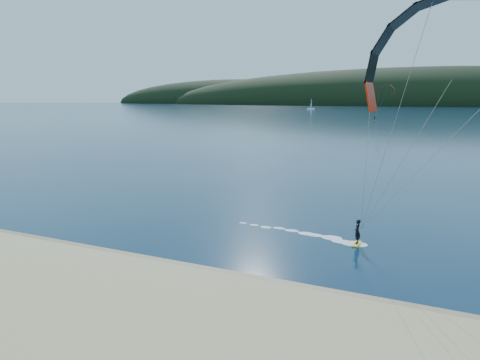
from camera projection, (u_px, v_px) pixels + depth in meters
name	position (u px, v px, depth m)	size (l,w,h in m)	color
ground	(91.00, 289.00, 26.07)	(1800.00, 1800.00, 0.00)	#071E3A
wet_sand	(141.00, 263.00, 30.06)	(220.00, 2.50, 0.10)	#8D7552
headland	(452.00, 105.00, 686.48)	(1200.00, 310.00, 140.00)	black
kitesurfer_near	(445.00, 87.00, 23.70)	(20.96, 9.99, 15.05)	yellow
kitesurfer_far	(387.00, 93.00, 213.06)	(9.93, 6.50, 14.98)	yellow
sailboat	(311.00, 108.00, 434.12)	(7.14, 4.56, 10.09)	white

